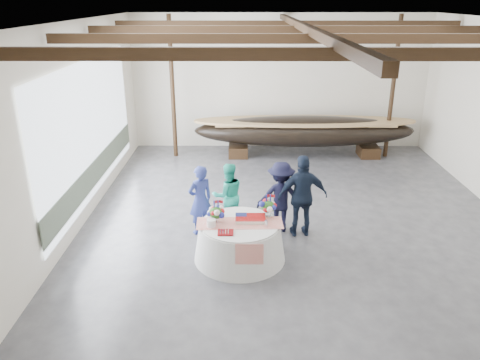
{
  "coord_description": "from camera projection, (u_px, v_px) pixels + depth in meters",
  "views": [
    {
      "loc": [
        -1.29,
        -10.01,
        4.97
      ],
      "look_at": [
        -1.33,
        -0.31,
        1.16
      ],
      "focal_mm": 35.0,
      "sensor_mm": 36.0,
      "label": 1
    }
  ],
  "objects": [
    {
      "name": "wall_back",
      "position": [
        280.0,
        83.0,
        15.89
      ],
      "size": [
        10.0,
        0.02,
        4.5
      ],
      "primitive_type": "cube",
      "color": "silver",
      "rests_on": "ground"
    },
    {
      "name": "guest_man_left",
      "position": [
        281.0,
        197.0,
        10.41
      ],
      "size": [
        1.08,
        0.65,
        1.63
      ],
      "primitive_type": "imported",
      "rotation": [
        0.0,
        0.0,
        3.1
      ],
      "color": "black",
      "rests_on": "ground"
    },
    {
      "name": "wall_left",
      "position": [
        74.0,
        129.0,
        10.32
      ],
      "size": [
        0.02,
        12.0,
        4.5
      ],
      "primitive_type": "cube",
      "color": "silver",
      "rests_on": "ground"
    },
    {
      "name": "guest_woman_teal",
      "position": [
        228.0,
        195.0,
        10.64
      ],
      "size": [
        0.87,
        0.77,
        1.52
      ],
      "primitive_type": "imported",
      "rotation": [
        0.0,
        0.0,
        3.43
      ],
      "color": "#23B499",
      "rests_on": "ground"
    },
    {
      "name": "open_bay",
      "position": [
        92.0,
        135.0,
        11.41
      ],
      "size": [
        0.03,
        7.0,
        3.2
      ],
      "color": "silver",
      "rests_on": "ground"
    },
    {
      "name": "floor",
      "position": [
        296.0,
        221.0,
        11.13
      ],
      "size": [
        10.0,
        12.0,
        0.01
      ],
      "primitive_type": "cube",
      "color": "#3D3D42",
      "rests_on": "ground"
    },
    {
      "name": "ceiling",
      "position": [
        306.0,
        22.0,
        9.48
      ],
      "size": [
        10.0,
        12.0,
        0.01
      ],
      "primitive_type": "cube",
      "color": "white",
      "rests_on": "wall_back"
    },
    {
      "name": "guest_woman_blue",
      "position": [
        200.0,
        200.0,
        10.3
      ],
      "size": [
        0.7,
        0.64,
        1.59
      ],
      "primitive_type": "imported",
      "rotation": [
        0.0,
        0.0,
        3.72
      ],
      "color": "navy",
      "rests_on": "ground"
    },
    {
      "name": "banquet_table",
      "position": [
        240.0,
        241.0,
        9.4
      ],
      "size": [
        1.84,
        1.84,
        0.79
      ],
      "color": "silver",
      "rests_on": "ground"
    },
    {
      "name": "wall_front",
      "position": [
        369.0,
        286.0,
        4.72
      ],
      "size": [
        10.0,
        0.02,
        4.5
      ],
      "primitive_type": "cube",
      "color": "silver",
      "rests_on": "ground"
    },
    {
      "name": "tabletop_items",
      "position": [
        241.0,
        213.0,
        9.34
      ],
      "size": [
        1.72,
        1.04,
        0.4
      ],
      "color": "red",
      "rests_on": "banquet_table"
    },
    {
      "name": "guest_man_right",
      "position": [
        303.0,
        196.0,
        10.16
      ],
      "size": [
        1.13,
        0.56,
        1.86
      ],
      "primitive_type": "imported",
      "rotation": [
        0.0,
        0.0,
        3.24
      ],
      "color": "black",
      "rests_on": "ground"
    },
    {
      "name": "longboat_display",
      "position": [
        304.0,
        131.0,
        15.34
      ],
      "size": [
        7.23,
        1.45,
        1.36
      ],
      "color": "black",
      "rests_on": "ground"
    },
    {
      "name": "pavilion_structure",
      "position": [
        300.0,
        43.0,
        10.44
      ],
      "size": [
        9.8,
        11.76,
        4.5
      ],
      "color": "black",
      "rests_on": "ground"
    }
  ]
}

